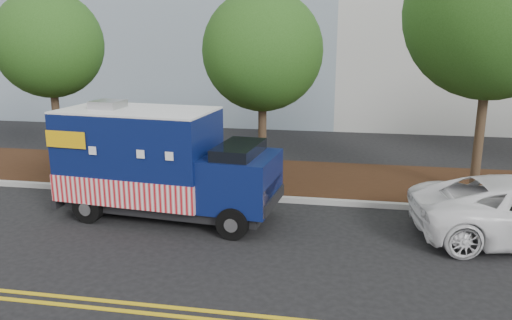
# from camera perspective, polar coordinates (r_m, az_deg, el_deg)

# --- Properties ---
(ground) EXTENTS (120.00, 120.00, 0.00)m
(ground) POSITION_cam_1_polar(r_m,az_deg,el_deg) (12.84, -1.73, -6.58)
(ground) COLOR black
(ground) RESTS_ON ground
(curb) EXTENTS (120.00, 0.18, 0.15)m
(curb) POSITION_cam_1_polar(r_m,az_deg,el_deg) (14.11, -0.56, -4.30)
(curb) COLOR #9E9E99
(curb) RESTS_ON ground
(mulch_strip) EXTENTS (120.00, 4.00, 0.15)m
(mulch_strip) POSITION_cam_1_polar(r_m,az_deg,el_deg) (16.08, 0.84, -1.95)
(mulch_strip) COLOR black
(mulch_strip) RESTS_ON ground
(centerline_near) EXTENTS (120.00, 0.10, 0.01)m
(centerline_near) POSITION_cam_1_polar(r_m,az_deg,el_deg) (8.96, -7.86, -16.51)
(centerline_near) COLOR gold
(centerline_near) RESTS_ON ground
(centerline_far) EXTENTS (120.00, 0.10, 0.01)m
(centerline_far) POSITION_cam_1_polar(r_m,az_deg,el_deg) (8.76, -8.38, -17.32)
(centerline_far) COLOR gold
(centerline_far) RESTS_ON ground
(tree_a) EXTENTS (3.51, 3.51, 5.98)m
(tree_a) POSITION_cam_1_polar(r_m,az_deg,el_deg) (18.11, -22.56, 12.08)
(tree_a) COLOR #38281C
(tree_a) RESTS_ON ground
(tree_b) EXTENTS (3.66, 3.66, 5.89)m
(tree_b) POSITION_cam_1_polar(r_m,az_deg,el_deg) (15.44, 0.76, 12.33)
(tree_b) COLOR #38281C
(tree_b) RESTS_ON ground
(tree_c) EXTENTS (4.69, 4.69, 7.48)m
(tree_c) POSITION_cam_1_polar(r_m,az_deg,el_deg) (15.13, 25.48, 15.04)
(tree_c) COLOR #38281C
(tree_c) RESTS_ON ground
(sign_post) EXTENTS (0.06, 0.06, 2.40)m
(sign_post) POSITION_cam_1_polar(r_m,az_deg,el_deg) (14.56, -9.16, 0.71)
(sign_post) COLOR #473828
(sign_post) RESTS_ON ground
(food_truck) EXTENTS (5.75, 2.63, 2.93)m
(food_truck) POSITION_cam_1_polar(r_m,az_deg,el_deg) (12.82, -11.17, -0.65)
(food_truck) COLOR black
(food_truck) RESTS_ON ground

